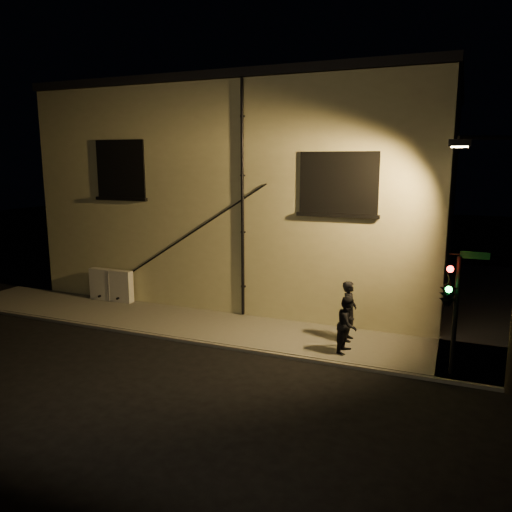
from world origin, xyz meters
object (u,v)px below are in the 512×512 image
at_px(pedestrian_a, 349,311).
at_px(pedestrian_b, 348,324).
at_px(utility_cabinet, 111,285).
at_px(traffic_signal, 449,293).

distance_m(pedestrian_a, pedestrian_b, 1.02).
relative_size(utility_cabinet, traffic_signal, 0.59).
xyz_separation_m(utility_cabinet, pedestrian_a, (9.87, -0.89, 0.32)).
bearing_deg(utility_cabinet, traffic_signal, -11.03).
bearing_deg(pedestrian_a, traffic_signal, -121.22).
height_order(pedestrian_a, traffic_signal, traffic_signal).
xyz_separation_m(utility_cabinet, pedestrian_b, (10.04, -1.89, 0.21)).
xyz_separation_m(utility_cabinet, traffic_signal, (12.74, -2.48, 1.59)).
bearing_deg(traffic_signal, pedestrian_a, 151.06).
bearing_deg(pedestrian_a, utility_cabinet, 82.54).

